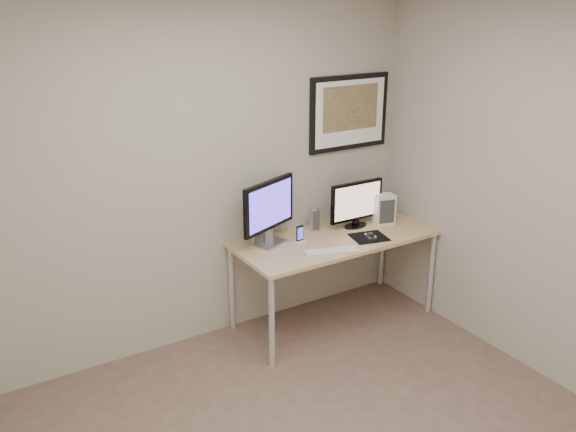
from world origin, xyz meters
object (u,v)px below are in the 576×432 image
framed_art (349,112)px  speaker_left (257,233)px  speaker_right (314,219)px  phone_dock (300,234)px  monitor_large (269,210)px  desk (335,245)px  keyboard (331,251)px  fan_unit (384,209)px  monitor_tv (357,203)px

framed_art → speaker_left: (-0.95, -0.17, -0.79)m
speaker_left → speaker_right: 0.55m
framed_art → phone_dock: bearing=-156.4°
monitor_large → speaker_left: 0.20m
desk → keyboard: keyboard is taller
desk → phone_dock: (-0.30, 0.05, 0.13)m
speaker_left → fan_unit: size_ratio=0.81×
monitor_large → phone_dock: 0.31m
speaker_left → monitor_large: bearing=8.3°
phone_dock → monitor_tv: bearing=-1.9°
phone_dock → framed_art: bearing=17.3°
monitor_tv → keyboard: 0.60m
phone_dock → monitor_large: bearing=150.9°
monitor_large → fan_unit: (1.03, -0.11, -0.15)m
framed_art → phone_dock: (-0.65, -0.28, -0.82)m
speaker_left → speaker_right: speaker_left is taller
speaker_right → phone_dock: size_ratio=1.37×
desk → monitor_large: size_ratio=3.06×
monitor_large → speaker_right: monitor_large is taller
keyboard → monitor_large: bearing=151.1°
phone_dock → keyboard: size_ratio=0.34×
monitor_large → monitor_tv: monitor_large is taller
monitor_tv → phone_dock: (-0.57, -0.04, -0.14)m
desk → speaker_right: (-0.06, 0.21, 0.16)m
fan_unit → monitor_large: bearing=-171.6°
framed_art → speaker_right: size_ratio=3.97×
keyboard → speaker_left: bearing=156.4°
framed_art → phone_dock: size_ratio=5.43×
speaker_right → fan_unit: 0.60m
framed_art → monitor_large: (-0.86, -0.19, -0.61)m
speaker_left → phone_dock: (0.30, -0.11, -0.03)m
speaker_left → keyboard: (0.41, -0.38, -0.09)m
speaker_right → fan_unit: fan_unit is taller
framed_art → keyboard: bearing=-134.9°
desk → monitor_large: 0.63m
framed_art → monitor_large: 1.08m
desk → keyboard: size_ratio=3.97×
keyboard → framed_art: bearing=64.7°
monitor_large → keyboard: monitor_large is taller
speaker_right → framed_art: bearing=26.0°
framed_art → fan_unit: 0.84m
desk → fan_unit: 0.55m
monitor_large → fan_unit: 1.04m
monitor_large → fan_unit: bearing=-28.0°
desk → framed_art: framed_art is taller
framed_art → monitor_tv: size_ratio=1.54×
monitor_large → speaker_right: 0.50m
keyboard → fan_unit: fan_unit is taller
monitor_large → phone_dock: monitor_large is taller
speaker_left → speaker_right: size_ratio=1.07×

